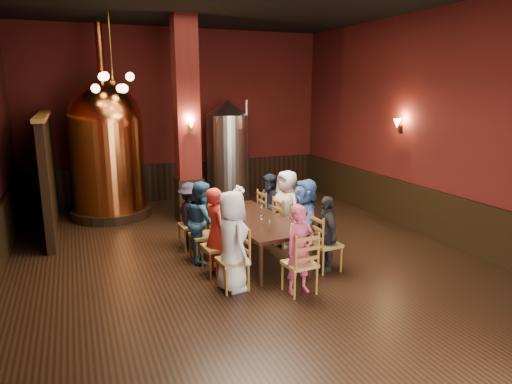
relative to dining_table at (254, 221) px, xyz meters
name	(u,v)px	position (x,y,z in m)	size (l,w,h in m)	color
room	(244,134)	(-0.20, -0.01, 1.56)	(10.00, 10.02, 4.50)	black
wainscot_right	(423,211)	(3.76, -0.01, -0.19)	(0.08, 9.90, 1.00)	black
wainscot_back	(181,180)	(-0.20, 4.95, -0.19)	(7.90, 0.08, 1.00)	black
column	(187,122)	(-0.50, 2.79, 1.56)	(0.58, 0.58, 4.50)	#4A100F
partition	(49,175)	(-3.40, 3.19, 0.51)	(0.22, 3.50, 2.40)	black
pendant_cluster	(113,82)	(-2.00, 2.89, 2.41)	(0.90, 0.90, 1.70)	#A57226
sconce_wall	(401,126)	(3.70, 0.79, 1.51)	(0.20, 0.20, 0.36)	black
sconce_column	(190,126)	(-0.50, 2.49, 1.51)	(0.20, 0.20, 0.36)	black
dining_table	(254,221)	(0.00, 0.00, 0.00)	(1.17, 2.46, 0.75)	black
chair_0	(232,260)	(-0.78, -1.06, -0.23)	(0.46, 0.46, 0.92)	#935C25
person_0	(232,241)	(-0.78, -1.06, 0.08)	(0.75, 0.49, 1.53)	silver
chair_1	(216,247)	(-0.82, -0.39, -0.23)	(0.46, 0.46, 0.92)	#935C25
person_1	(216,231)	(-0.82, -0.39, 0.04)	(0.53, 0.35, 1.45)	red
chair_2	(203,235)	(-0.87, 0.27, -0.23)	(0.46, 0.46, 0.92)	#935C25
person_2	(203,221)	(-0.87, 0.27, 0.03)	(0.69, 0.34, 1.43)	navy
chair_3	(191,225)	(-0.92, 0.94, -0.23)	(0.46, 0.46, 0.92)	#935C25
person_3	(191,216)	(-0.92, 0.94, -0.05)	(0.83, 0.48, 1.28)	black
chair_4	(326,244)	(0.92, -0.94, -0.23)	(0.46, 0.46, 0.92)	#935C25
person_4	(327,233)	(0.92, -0.94, -0.05)	(0.75, 0.31, 1.28)	black
chair_5	(305,232)	(0.87, -0.27, -0.23)	(0.46, 0.46, 0.92)	#935C25
person_5	(305,218)	(0.87, -0.27, 0.04)	(1.34, 0.43, 1.45)	#2F508D
chair_6	(287,223)	(0.82, 0.39, -0.23)	(0.46, 0.46, 0.92)	#935C25
person_6	(287,209)	(0.82, 0.39, 0.05)	(0.73, 0.47, 1.49)	beige
chair_7	(270,214)	(0.78, 1.06, -0.23)	(0.46, 0.46, 0.92)	#935C25
person_7	(270,205)	(0.78, 1.06, -0.04)	(0.63, 0.31, 1.29)	#191F33
chair_8	(300,263)	(0.11, -1.55, -0.23)	(0.46, 0.46, 0.92)	#935C25
person_8	(300,250)	(0.11, -1.55, -0.01)	(0.49, 0.32, 1.35)	#AD3956
copper_kettle	(107,149)	(-2.15, 3.83, 0.91)	(2.11, 2.11, 4.39)	black
steel_vessel	(228,152)	(0.87, 4.02, 0.66)	(1.32, 1.32, 2.69)	#B2B2B7
rose_vase	(239,192)	(0.09, 1.01, 0.31)	(0.22, 0.22, 0.38)	white
wine_glass_0	(292,223)	(0.37, -0.76, 0.15)	(0.07, 0.07, 0.17)	white
wine_glass_1	(270,225)	(-0.03, -0.74, 0.15)	(0.07, 0.07, 0.17)	white
wine_glass_2	(294,226)	(0.33, -0.91, 0.15)	(0.07, 0.07, 0.17)	white
wine_glass_3	(237,214)	(-0.30, 0.09, 0.15)	(0.07, 0.07, 0.17)	white
wine_glass_4	(262,221)	(-0.04, -0.45, 0.15)	(0.07, 0.07, 0.17)	white
wine_glass_5	(261,209)	(0.22, 0.21, 0.15)	(0.07, 0.07, 0.17)	white
wine_glass_6	(299,226)	(0.38, -0.97, 0.15)	(0.07, 0.07, 0.17)	white
wine_glass_7	(240,208)	(-0.10, 0.48, 0.15)	(0.07, 0.07, 0.17)	white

